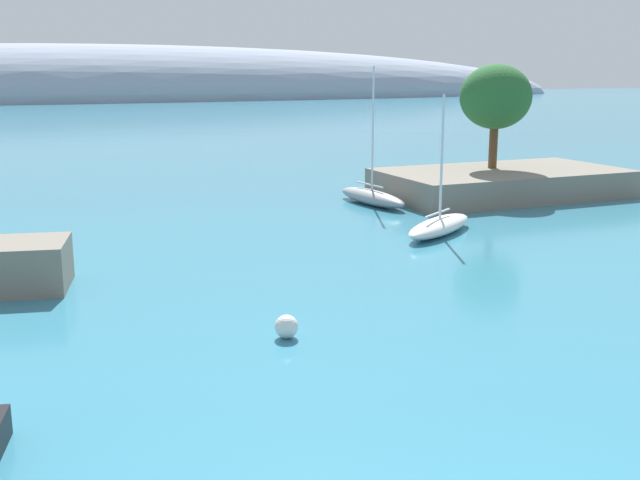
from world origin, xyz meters
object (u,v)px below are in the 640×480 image
object	(u,v)px
sailboat_grey_near_shore	(372,197)
mooring_buoy_white	(286,327)
tree_clump_shore	(496,97)
sailboat_white_mid_mooring	(440,225)

from	to	relation	value
sailboat_grey_near_shore	mooring_buoy_white	distance (m)	29.09
tree_clump_shore	mooring_buoy_white	world-z (taller)	tree_clump_shore
tree_clump_shore	mooring_buoy_white	xyz separation A→B (m)	(-27.08, -25.00, -7.18)
tree_clump_shore	mooring_buoy_white	bearing A→B (deg)	-137.29
mooring_buoy_white	sailboat_white_mid_mooring	bearing A→B (deg)	41.78
tree_clump_shore	sailboat_white_mid_mooring	size ratio (longest dim) A/B	0.97
tree_clump_shore	sailboat_white_mid_mooring	bearing A→B (deg)	-136.16
sailboat_grey_near_shore	sailboat_white_mid_mooring	bearing A→B (deg)	-11.69
sailboat_white_mid_mooring	mooring_buoy_white	bearing A→B (deg)	-171.75
sailboat_grey_near_shore	sailboat_white_mid_mooring	xyz separation A→B (m)	(-1.00, -10.89, -0.05)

